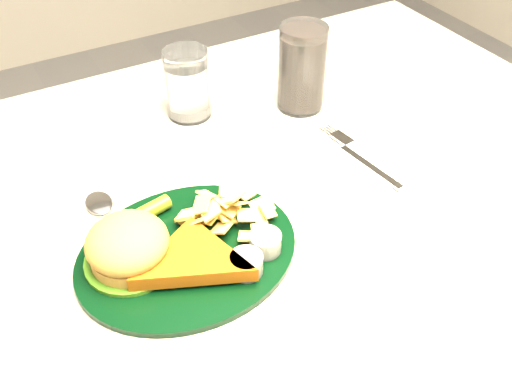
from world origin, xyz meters
TOP-DOWN VIEW (x-y plane):
  - table at (0.00, 0.00)m, footprint 1.20×0.80m
  - dinner_plate at (-0.09, -0.06)m, footprint 0.27×0.23m
  - water_glass at (0.03, 0.21)m, footprint 0.07×0.07m
  - cola_glass at (0.20, 0.15)m, footprint 0.09×0.09m
  - fork_napkin at (0.19, -0.03)m, footprint 0.13×0.16m
  - spoon at (-0.14, -0.01)m, footprint 0.11×0.17m

SIDE VIEW (x-z plane):
  - table at x=0.00m, z-range 0.00..0.75m
  - fork_napkin at x=0.19m, z-range 0.75..0.76m
  - spoon at x=-0.14m, z-range 0.75..0.76m
  - dinner_plate at x=-0.09m, z-range 0.75..0.81m
  - water_glass at x=0.03m, z-range 0.75..0.86m
  - cola_glass at x=0.20m, z-range 0.75..0.88m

